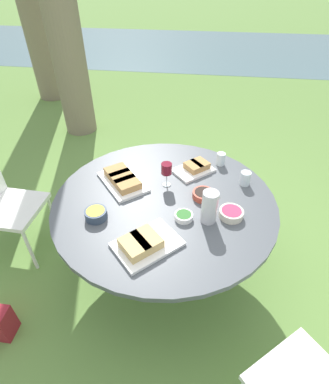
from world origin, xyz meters
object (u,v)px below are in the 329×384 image
(chair_near_left, at_px, (0,200))
(water_pitcher, at_px, (210,207))
(dining_table, at_px, (164,209))
(wine_glass, at_px, (167,170))

(chair_near_left, relative_size, water_pitcher, 4.08)
(dining_table, distance_m, chair_near_left, 1.30)
(chair_near_left, height_order, wine_glass, wine_glass)
(dining_table, xyz_separation_m, chair_near_left, (-1.29, 0.05, -0.11))
(dining_table, xyz_separation_m, wine_glass, (-0.01, 0.16, 0.22))
(dining_table, height_order, water_pitcher, water_pitcher)
(chair_near_left, distance_m, water_pitcher, 1.63)
(dining_table, xyz_separation_m, water_pitcher, (0.29, -0.17, 0.20))
(dining_table, height_order, wine_glass, wine_glass)
(water_pitcher, xyz_separation_m, wine_glass, (-0.30, 0.32, 0.02))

